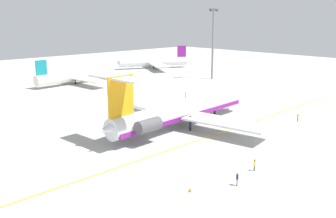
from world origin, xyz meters
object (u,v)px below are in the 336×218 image
at_px(light_mast, 213,41).
at_px(main_jetliner, 178,111).
at_px(airliner_mid_left, 77,76).
at_px(ground_crew_near_nose, 298,117).
at_px(ground_crew_starboard, 186,94).
at_px(ground_crew_near_tail, 237,177).
at_px(ground_crew_portside, 255,164).
at_px(airliner_mid_right, 152,62).
at_px(safety_cone_nose, 198,99).
at_px(safety_cone_wingtip, 190,190).

bearing_deg(light_mast, main_jetliner, -146.66).
height_order(airliner_mid_left, ground_crew_near_nose, airliner_mid_left).
bearing_deg(ground_crew_starboard, ground_crew_near_tail, -66.59).
height_order(ground_crew_portside, light_mast, light_mast).
distance_m(ground_crew_portside, ground_crew_starboard, 48.80).
distance_m(ground_crew_near_tail, ground_crew_portside, 5.73).
height_order(airliner_mid_right, light_mast, light_mast).
distance_m(airliner_mid_left, safety_cone_nose, 44.77).
distance_m(ground_crew_portside, light_mast, 80.70).
bearing_deg(ground_crew_near_tail, main_jetliner, 117.37).
relative_size(main_jetliner, ground_crew_near_tail, 22.49).
bearing_deg(light_mast, ground_crew_near_nose, -122.04).
xyz_separation_m(ground_crew_near_nose, ground_crew_starboard, (0.04, 31.70, 0.00)).
relative_size(ground_crew_near_tail, ground_crew_portside, 1.06).
bearing_deg(main_jetliner, safety_cone_wingtip, -135.98).
distance_m(airliner_mid_left, light_mast, 46.61).
bearing_deg(ground_crew_portside, airliner_mid_right, -44.60).
bearing_deg(main_jetliner, ground_crew_near_nose, -37.68).
xyz_separation_m(main_jetliner, airliner_mid_left, (11.74, 57.18, -0.70)).
height_order(ground_crew_near_nose, safety_cone_wingtip, ground_crew_near_nose).
bearing_deg(airliner_mid_left, ground_crew_starboard, -80.64).
xyz_separation_m(airliner_mid_left, safety_cone_wingtip, (-30.40, -77.56, -2.24)).
bearing_deg(ground_crew_starboard, safety_cone_wingtip, -73.12).
distance_m(airliner_mid_right, ground_crew_portside, 108.74).
bearing_deg(ground_crew_near_nose, safety_cone_wingtip, -29.16).
bearing_deg(main_jetliner, airliner_mid_right, 48.43).
bearing_deg(ground_crew_near_tail, ground_crew_near_nose, 71.91).
relative_size(airliner_mid_left, ground_crew_near_tail, 15.85).
distance_m(ground_crew_near_nose, safety_cone_wingtip, 39.89).
distance_m(airliner_mid_right, ground_crew_near_nose, 88.31).
height_order(ground_crew_starboard, safety_cone_nose, ground_crew_starboard).
bearing_deg(ground_crew_near_nose, airliner_mid_left, -121.06).
bearing_deg(safety_cone_nose, ground_crew_near_nose, -90.00).
height_order(safety_cone_nose, light_mast, light_mast).
relative_size(main_jetliner, ground_crew_starboard, 24.64).
bearing_deg(ground_crew_near_nose, light_mast, -160.29).
distance_m(main_jetliner, safety_cone_nose, 24.83).
xyz_separation_m(airliner_mid_left, ground_crew_near_tail, (-24.78, -80.53, -1.37)).
height_order(airliner_mid_right, ground_crew_starboard, airliner_mid_right).
height_order(airliner_mid_left, ground_crew_portside, airliner_mid_left).
xyz_separation_m(main_jetliner, ground_crew_starboard, (20.76, 17.63, -2.17)).
distance_m(airliner_mid_left, safety_cone_wingtip, 83.33).
height_order(ground_crew_near_nose, ground_crew_near_tail, ground_crew_near_tail).
bearing_deg(ground_crew_starboard, ground_crew_near_nose, -27.14).
xyz_separation_m(ground_crew_near_tail, ground_crew_starboard, (33.80, 40.97, -0.10)).
relative_size(main_jetliner, airliner_mid_right, 1.41).
bearing_deg(airliner_mid_right, main_jetliner, 79.93).
relative_size(airliner_mid_right, ground_crew_starboard, 17.50).
relative_size(safety_cone_nose, light_mast, 0.02).
bearing_deg(ground_crew_portside, safety_cone_nose, -48.99).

